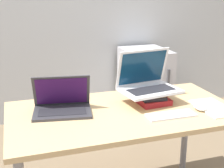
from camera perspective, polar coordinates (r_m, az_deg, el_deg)
The scene contains 9 objects.
wall_back at distance 3.52m, azimuth -7.91°, elevation 15.03°, with size 8.00×0.05×2.70m.
desk at distance 1.98m, azimuth 2.17°, elevation -7.05°, with size 1.42×0.76×0.75m.
laptop_left at distance 1.93m, azimuth -9.10°, elevation -3.79°, with size 0.38×0.29×0.23m.
book_stack at distance 2.09m, azimuth 6.98°, elevation -2.24°, with size 0.21×0.25×0.08m.
laptop_on_books at distance 2.06m, azimuth 6.48°, elevation 0.28°, with size 0.40×0.31×0.27m.
wireless_keyboard at distance 1.90m, azimuth 10.76°, elevation -5.62°, with size 0.30×0.11×0.01m.
mouse at distance 2.03m, azimuth 15.79°, elevation -4.12°, with size 0.07×0.10×0.04m.
notepad at distance 2.08m, azimuth 18.07°, elevation -4.15°, with size 0.19×0.32×0.01m.
mini_fridge at distance 3.56m, azimuth 5.99°, elevation -0.25°, with size 0.47×0.57×0.82m.
Camera 1 is at (-0.63, -1.32, 1.49)m, focal length 50.00 mm.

